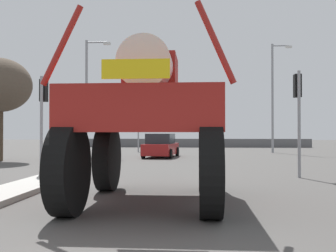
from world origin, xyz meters
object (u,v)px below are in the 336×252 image
at_px(oversize_sprayer, 149,120).
at_px(traffic_signal_near_right, 298,100).
at_px(traffic_signal_far_left, 139,119).
at_px(streetlight_far_right, 274,93).
at_px(streetlight_far_left, 88,91).
at_px(traffic_signal_near_left, 43,103).
at_px(sedan_ahead, 161,146).

relative_size(oversize_sprayer, traffic_signal_near_right, 1.36).
bearing_deg(traffic_signal_far_left, streetlight_far_right, -1.15).
bearing_deg(streetlight_far_left, traffic_signal_far_left, 56.94).
xyz_separation_m(traffic_signal_near_left, traffic_signal_near_right, (9.42, -0.00, 0.08)).
distance_m(sedan_ahead, streetlight_far_left, 6.72).
bearing_deg(sedan_ahead, oversize_sprayer, -169.72).
bearing_deg(sedan_ahead, streetlight_far_right, -47.54).
distance_m(traffic_signal_near_right, traffic_signal_far_left, 19.14).
bearing_deg(oversize_sprayer, traffic_signal_near_left, 41.16).
relative_size(traffic_signal_near_left, traffic_signal_far_left, 1.02).
xyz_separation_m(sedan_ahead, traffic_signal_near_left, (-3.52, -10.96, 2.00)).
height_order(traffic_signal_near_left, traffic_signal_far_left, traffic_signal_near_left).
bearing_deg(traffic_signal_near_right, traffic_signal_near_left, 179.99).
bearing_deg(traffic_signal_far_left, traffic_signal_near_left, -93.91).
xyz_separation_m(sedan_ahead, streetlight_far_left, (-5.27, 1.83, 3.76)).
bearing_deg(streetlight_far_left, traffic_signal_near_right, -48.89).
height_order(oversize_sprayer, sedan_ahead, oversize_sprayer).
relative_size(traffic_signal_near_left, streetlight_far_left, 0.46).
distance_m(traffic_signal_far_left, streetlight_far_left, 5.66).
height_order(sedan_ahead, streetlight_far_left, streetlight_far_left).
bearing_deg(sedan_ahead, traffic_signal_far_left, 26.74).
height_order(oversize_sprayer, traffic_signal_near_left, oversize_sprayer).
distance_m(oversize_sprayer, sedan_ahead, 16.43).
bearing_deg(streetlight_far_left, streetlight_far_right, 17.39).
bearing_deg(streetlight_far_left, traffic_signal_near_left, -82.25).
relative_size(sedan_ahead, streetlight_far_right, 0.50).
distance_m(oversize_sprayer, streetlight_far_left, 19.43).
distance_m(oversize_sprayer, streetlight_far_right, 23.76).
height_order(oversize_sprayer, traffic_signal_far_left, oversize_sprayer).
relative_size(traffic_signal_near_right, streetlight_far_left, 0.47).
bearing_deg(sedan_ahead, streetlight_far_left, 77.21).
height_order(sedan_ahead, traffic_signal_far_left, traffic_signal_far_left).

